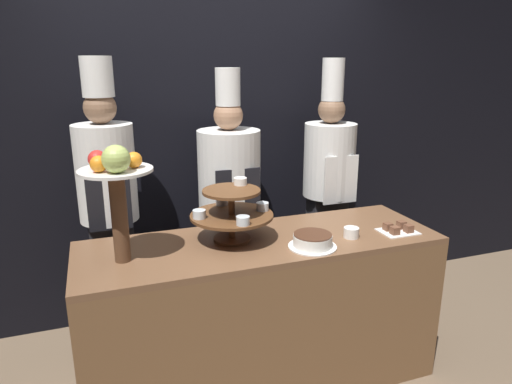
{
  "coord_description": "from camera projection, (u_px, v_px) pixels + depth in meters",
  "views": [
    {
      "loc": [
        -0.82,
        -1.89,
        1.86
      ],
      "look_at": [
        0.0,
        0.43,
        1.15
      ],
      "focal_mm": 32.0,
      "sensor_mm": 36.0,
      "label": 1
    }
  ],
  "objects": [
    {
      "name": "cake_round",
      "position": [
        313.0,
        241.0,
        2.42
      ],
      "size": [
        0.26,
        0.26,
        0.08
      ],
      "color": "white",
      "rests_on": "buffet_counter"
    },
    {
      "name": "chef_left",
      "position": [
        108.0,
        198.0,
        2.81
      ],
      "size": [
        0.36,
        0.36,
        1.89
      ],
      "color": "#28282D",
      "rests_on": "ground_plane"
    },
    {
      "name": "tiered_stand",
      "position": [
        232.0,
        211.0,
        2.49
      ],
      "size": [
        0.46,
        0.46,
        0.33
      ],
      "color": "brown",
      "rests_on": "buffet_counter"
    },
    {
      "name": "fruit_pedestal",
      "position": [
        116.0,
        180.0,
        2.14
      ],
      "size": [
        0.35,
        0.35,
        0.6
      ],
      "color": "brown",
      "rests_on": "buffet_counter"
    },
    {
      "name": "cup_white",
      "position": [
        351.0,
        233.0,
        2.56
      ],
      "size": [
        0.09,
        0.09,
        0.06
      ],
      "color": "white",
      "rests_on": "buffet_counter"
    },
    {
      "name": "buffet_counter",
      "position": [
        262.0,
        312.0,
        2.66
      ],
      "size": [
        2.01,
        0.65,
        0.9
      ],
      "color": "brown",
      "rests_on": "ground_plane"
    },
    {
      "name": "chef_center_left",
      "position": [
        230.0,
        197.0,
        3.09
      ],
      "size": [
        0.42,
        0.42,
        1.82
      ],
      "color": "#28282D",
      "rests_on": "ground_plane"
    },
    {
      "name": "cake_square_tray",
      "position": [
        398.0,
        229.0,
        2.64
      ],
      "size": [
        0.21,
        0.17,
        0.05
      ],
      "color": "white",
      "rests_on": "buffet_counter"
    },
    {
      "name": "wall_back",
      "position": [
        214.0,
        127.0,
        3.32
      ],
      "size": [
        10.0,
        0.06,
        2.8
      ],
      "color": "black",
      "rests_on": "ground_plane"
    },
    {
      "name": "chef_center_right",
      "position": [
        328.0,
        183.0,
        3.32
      ],
      "size": [
        0.37,
        0.37,
        1.88
      ],
      "color": "#28282D",
      "rests_on": "ground_plane"
    }
  ]
}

